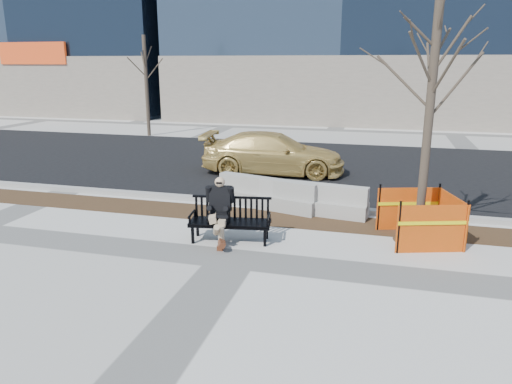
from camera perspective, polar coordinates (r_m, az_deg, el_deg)
ground at (r=9.32m, az=-2.71°, el=-7.89°), size 120.00×120.00×0.00m
mulch_strip at (r=11.66m, az=1.13°, el=-3.03°), size 40.00×1.20×0.02m
asphalt_street at (r=17.55m, az=5.96°, el=3.10°), size 60.00×10.40×0.01m
curb at (r=12.53m, az=2.17°, el=-1.48°), size 60.00×0.25×0.12m
bench at (r=10.21m, az=-3.05°, el=-5.80°), size 1.80×0.87×0.92m
seated_man at (r=10.29m, az=-4.27°, el=-5.65°), size 0.72×1.05×1.36m
tree_fence at (r=10.78m, az=18.59°, el=-5.45°), size 2.67×2.67×5.33m
sedan at (r=16.32m, az=2.03°, el=2.24°), size 4.90×2.37×1.38m
jersey_barrier_left at (r=12.47m, az=1.31°, el=-1.84°), size 2.80×1.26×0.79m
jersey_barrier_right at (r=12.08m, az=6.61°, el=-2.52°), size 2.79×0.92×0.78m
far_tree_left at (r=25.43m, az=-12.53°, el=6.56°), size 2.50×2.50×5.32m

